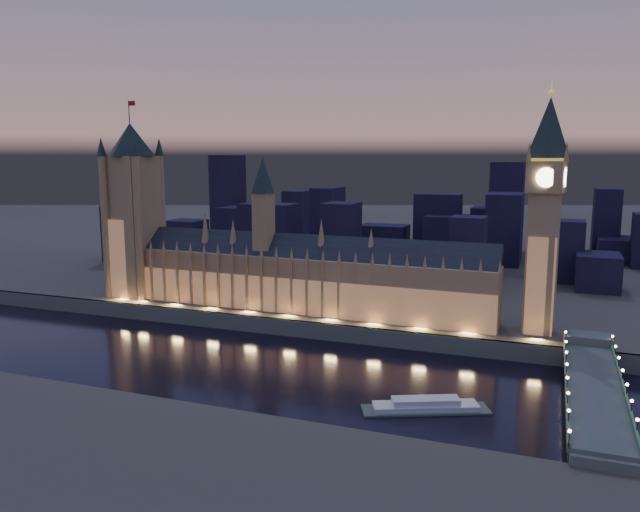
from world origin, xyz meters
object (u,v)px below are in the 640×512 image
(elizabeth_tower, at_px, (545,196))
(river_boat, at_px, (426,406))
(victoria_tower, at_px, (133,201))
(westminster_bridge, at_px, (593,393))
(palace_of_westminster, at_px, (298,275))

(elizabeth_tower, distance_m, river_boat, 115.42)
(victoria_tower, bearing_deg, westminster_bridge, -15.35)
(palace_of_westminster, xyz_separation_m, elizabeth_tower, (117.88, 0.17, 43.22))
(westminster_bridge, xyz_separation_m, river_boat, (-53.80, -21.57, -4.43))
(victoria_tower, relative_size, elizabeth_tower, 0.98)
(palace_of_westminster, bearing_deg, river_boat, -45.87)
(victoria_tower, height_order, elizabeth_tower, elizabeth_tower)
(elizabeth_tower, xyz_separation_m, westminster_bridge, (20.09, -65.37, -63.60))
(elizabeth_tower, xyz_separation_m, river_boat, (-33.71, -86.94, -68.03))
(victoria_tower, distance_m, river_boat, 212.45)
(victoria_tower, distance_m, elizabeth_tower, 218.14)
(palace_of_westminster, xyz_separation_m, victoria_tower, (-100.12, 0.16, 35.30))
(elizabeth_tower, bearing_deg, river_boat, -111.19)
(palace_of_westminster, relative_size, victoria_tower, 1.86)
(westminster_bridge, bearing_deg, elizabeth_tower, 107.08)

